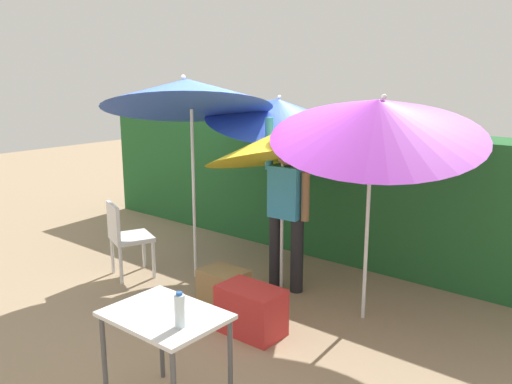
% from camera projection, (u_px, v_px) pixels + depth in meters
% --- Properties ---
extents(ground_plane, '(24.00, 24.00, 0.00)m').
position_uv_depth(ground_plane, '(238.00, 297.00, 5.67)').
color(ground_plane, '#9E8466').
extents(hedge_row, '(8.00, 0.70, 1.65)m').
position_uv_depth(hedge_row, '(334.00, 191.00, 6.93)').
color(hedge_row, '#23602D').
rests_on(hedge_row, ground_plane).
extents(umbrella_rainbow, '(1.94, 1.89, 2.59)m').
position_uv_depth(umbrella_rainbow, '(187.00, 94.00, 5.77)').
color(umbrella_rainbow, silver).
rests_on(umbrella_rainbow, ground_plane).
extents(umbrella_orange, '(1.75, 1.72, 2.29)m').
position_uv_depth(umbrella_orange, '(277.00, 111.00, 6.29)').
color(umbrella_orange, silver).
rests_on(umbrella_orange, ground_plane).
extents(umbrella_yellow, '(2.05, 1.99, 2.47)m').
position_uv_depth(umbrella_yellow, '(378.00, 118.00, 4.76)').
color(umbrella_yellow, silver).
rests_on(umbrella_yellow, ground_plane).
extents(umbrella_navy, '(1.66, 1.62, 2.04)m').
position_uv_depth(umbrella_navy, '(280.00, 145.00, 5.50)').
color(umbrella_navy, silver).
rests_on(umbrella_navy, ground_plane).
extents(person_vendor, '(0.55, 0.24, 1.88)m').
position_uv_depth(person_vendor, '(287.00, 207.00, 5.70)').
color(person_vendor, black).
rests_on(person_vendor, ground_plane).
extents(chair_plastic, '(0.57, 0.57, 0.89)m').
position_uv_depth(chair_plastic, '(125.00, 235.00, 6.13)').
color(chair_plastic, silver).
rests_on(chair_plastic, ground_plane).
extents(cooler_box, '(0.60, 0.37, 0.44)m').
position_uv_depth(cooler_box, '(251.00, 310.00, 4.85)').
color(cooler_box, red).
rests_on(cooler_box, ground_plane).
extents(crate_cardboard, '(0.48, 0.36, 0.34)m').
position_uv_depth(crate_cardboard, '(224.00, 285.00, 5.55)').
color(crate_cardboard, '#9E7A4C').
rests_on(crate_cardboard, ground_plane).
extents(folding_table, '(0.80, 0.60, 0.75)m').
position_uv_depth(folding_table, '(165.00, 326.00, 3.63)').
color(folding_table, '#4C4C51').
rests_on(folding_table, ground_plane).
extents(bottle_water, '(0.07, 0.07, 0.24)m').
position_uv_depth(bottle_water, '(180.00, 311.00, 3.40)').
color(bottle_water, silver).
rests_on(bottle_water, folding_table).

